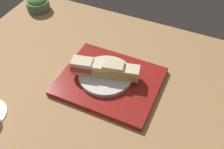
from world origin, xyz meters
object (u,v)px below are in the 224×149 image
at_px(salad_bowl, 38,3).
at_px(sandwich_farmost, 82,66).
at_px(sandwich_inner_near, 113,69).
at_px(sandwich_nearmost, 129,73).
at_px(sandwich_inner_far, 98,68).
at_px(sandwich_plate, 106,75).

bearing_deg(salad_bowl, sandwich_farmost, 143.39).
bearing_deg(salad_bowl, sandwich_inner_near, 151.67).
relative_size(sandwich_nearmost, sandwich_farmost, 0.97).
relative_size(sandwich_inner_near, sandwich_inner_far, 1.03).
height_order(sandwich_inner_near, sandwich_farmost, sandwich_inner_near).
bearing_deg(sandwich_inner_near, sandwich_inner_far, 14.73).
relative_size(sandwich_plate, sandwich_farmost, 2.25).
xyz_separation_m(sandwich_plate, sandwich_inner_far, (0.03, 0.01, 0.03)).
xyz_separation_m(sandwich_plate, salad_bowl, (0.53, -0.31, 0.01)).
height_order(sandwich_plate, sandwich_inner_near, sandwich_inner_near).
xyz_separation_m(sandwich_nearmost, sandwich_inner_far, (0.11, 0.03, 0.00)).
bearing_deg(sandwich_nearmost, sandwich_farmost, 14.73).
distance_m(sandwich_nearmost, salad_bowl, 0.68).
relative_size(sandwich_nearmost, salad_bowl, 0.77).
height_order(sandwich_inner_far, salad_bowl, sandwich_inner_far).
distance_m(sandwich_nearmost, sandwich_farmost, 0.18).
bearing_deg(sandwich_inner_far, sandwich_inner_near, -165.27).
xyz_separation_m(sandwich_nearmost, salad_bowl, (0.61, -0.29, -0.02)).
height_order(sandwich_nearmost, sandwich_farmost, sandwich_farmost).
bearing_deg(sandwich_farmost, salad_bowl, -36.61).
xyz_separation_m(sandwich_inner_near, sandwich_inner_far, (0.06, 0.01, -0.00)).
distance_m(sandwich_plate, salad_bowl, 0.61).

